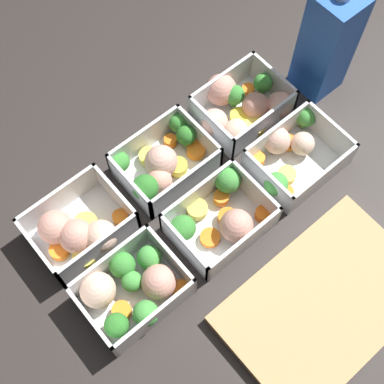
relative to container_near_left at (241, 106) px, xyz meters
The scene contains 9 objects.
ground_plane 0.17m from the container_near_left, 22.10° to the left, with size 4.00×4.00×0.00m, color #282321.
container_near_left is the anchor object (origin of this frame).
container_near_center 0.16m from the container_near_left, ahead, with size 0.15×0.11×0.06m.
container_near_right 0.32m from the container_near_left, ahead, with size 0.14×0.12×0.06m.
container_far_left 0.11m from the container_near_left, 90.20° to the left, with size 0.15×0.12×0.06m.
container_far_center 0.20m from the container_near_left, 38.87° to the left, with size 0.14×0.11×0.06m.
container_far_right 0.34m from the container_near_left, 21.41° to the left, with size 0.14×0.12×0.06m.
juice_carton 0.16m from the container_near_left, 166.65° to the left, with size 0.07×0.07×0.20m.
cutting_board 0.33m from the container_near_left, 67.91° to the left, with size 0.28×0.18×0.02m.
Camera 1 is at (0.22, 0.26, 0.74)m, focal length 50.00 mm.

